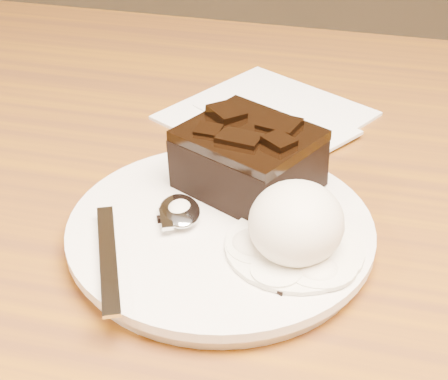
% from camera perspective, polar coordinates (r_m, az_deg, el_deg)
% --- Properties ---
extents(plate, '(0.22, 0.22, 0.02)m').
position_cam_1_polar(plate, '(0.50, -0.28, -3.59)').
color(plate, silver).
rests_on(plate, dining_table).
extents(brownie, '(0.12, 0.11, 0.04)m').
position_cam_1_polar(brownie, '(0.52, 1.99, 2.21)').
color(brownie, black).
rests_on(brownie, plate).
extents(ice_cream_scoop, '(0.06, 0.07, 0.05)m').
position_cam_1_polar(ice_cream_scoop, '(0.46, 5.86, -2.66)').
color(ice_cream_scoop, white).
rests_on(ice_cream_scoop, plate).
extents(melt_puddle, '(0.09, 0.09, 0.00)m').
position_cam_1_polar(melt_puddle, '(0.47, 5.72, -4.70)').
color(melt_puddle, white).
rests_on(melt_puddle, plate).
extents(spoon, '(0.10, 0.16, 0.01)m').
position_cam_1_polar(spoon, '(0.50, -3.61, -1.86)').
color(spoon, silver).
rests_on(spoon, plate).
extents(napkin, '(0.21, 0.21, 0.01)m').
position_cam_1_polar(napkin, '(0.67, 3.43, 6.14)').
color(napkin, white).
rests_on(napkin, dining_table).
extents(crumb_a, '(0.01, 0.01, 0.00)m').
position_cam_1_polar(crumb_a, '(0.50, -5.09, -2.36)').
color(crumb_a, black).
rests_on(crumb_a, plate).
extents(crumb_b, '(0.01, 0.01, 0.00)m').
position_cam_1_polar(crumb_b, '(0.44, 4.61, -8.17)').
color(crumb_b, black).
rests_on(crumb_b, plate).
extents(crumb_c, '(0.01, 0.01, 0.00)m').
position_cam_1_polar(crumb_c, '(0.47, 6.21, -4.85)').
color(crumb_c, black).
rests_on(crumb_c, plate).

